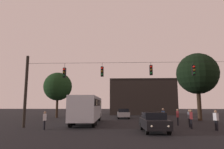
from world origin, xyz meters
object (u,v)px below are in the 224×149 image
at_px(car_near_right, 154,122).
at_px(pedestrian_trailing, 178,116).
at_px(car_far_left, 123,113).
at_px(pedestrian_near_bus, 190,117).
at_px(pedestrian_crossing_left, 163,116).
at_px(tree_left_silhouette, 58,87).
at_px(pedestrian_far_side, 191,118).
at_px(city_bus, 88,107).
at_px(pedestrian_crossing_right, 216,119).
at_px(pedestrian_crossing_center, 45,119).
at_px(tree_behind_building, 197,74).

relative_size(car_near_right, pedestrian_trailing, 2.58).
bearing_deg(car_near_right, car_far_left, 97.92).
distance_m(car_near_right, pedestrian_near_bus, 5.28).
height_order(car_far_left, pedestrian_near_bus, pedestrian_near_bus).
xyz_separation_m(pedestrian_crossing_left, tree_left_silhouette, (-14.93, 14.17, 4.21)).
bearing_deg(pedestrian_far_side, car_near_right, -146.78).
bearing_deg(car_far_left, pedestrian_far_side, -66.45).
height_order(car_far_left, pedestrian_crossing_left, pedestrian_crossing_left).
bearing_deg(car_near_right, pedestrian_crossing_left, 68.15).
distance_m(car_near_right, pedestrian_crossing_left, 4.01).
bearing_deg(tree_left_silhouette, city_bus, -56.85).
relative_size(pedestrian_crossing_left, pedestrian_crossing_right, 1.06).
height_order(pedestrian_crossing_left, pedestrian_near_bus, pedestrian_crossing_left).
xyz_separation_m(car_near_right, pedestrian_near_bus, (3.93, 3.51, 0.14)).
height_order(car_near_right, pedestrian_trailing, pedestrian_trailing).
xyz_separation_m(pedestrian_near_bus, pedestrian_trailing, (-0.65, 1.75, 0.02)).
xyz_separation_m(pedestrian_crossing_center, pedestrian_crossing_right, (14.52, -0.09, 0.08)).
height_order(car_far_left, tree_behind_building, tree_behind_building).
distance_m(pedestrian_crossing_left, tree_left_silhouette, 21.01).
xyz_separation_m(pedestrian_crossing_left, pedestrian_trailing, (1.80, 1.55, -0.05)).
height_order(pedestrian_crossing_right, pedestrian_far_side, pedestrian_far_side).
relative_size(car_near_right, pedestrian_far_side, 2.61).
bearing_deg(pedestrian_crossing_left, pedestrian_crossing_right, -34.48).
height_order(pedestrian_crossing_right, pedestrian_near_bus, pedestrian_crossing_right).
height_order(pedestrian_near_bus, pedestrian_far_side, pedestrian_far_side).
distance_m(pedestrian_crossing_center, pedestrian_trailing, 13.15).
distance_m(pedestrian_crossing_right, pedestrian_trailing, 4.63).
bearing_deg(tree_left_silhouette, pedestrian_crossing_right, -41.85).
bearing_deg(tree_left_silhouette, tree_behind_building, -14.42).
bearing_deg(tree_behind_building, pedestrian_crossing_left, -127.90).
xyz_separation_m(car_near_right, tree_behind_building, (8.19, 12.33, 5.66)).
distance_m(pedestrian_crossing_left, pedestrian_trailing, 2.37).
bearing_deg(car_far_left, pedestrian_near_bus, -63.93).
bearing_deg(pedestrian_crossing_right, tree_left_silhouette, 138.15).
distance_m(city_bus, car_far_left, 9.95).
xyz_separation_m(pedestrian_crossing_right, tree_left_silhouette, (-18.75, 16.79, 4.28)).
height_order(car_far_left, pedestrian_trailing, pedestrian_trailing).
relative_size(pedestrian_crossing_left, pedestrian_trailing, 1.05).
xyz_separation_m(pedestrian_near_bus, tree_behind_building, (4.26, 8.81, 5.52)).
bearing_deg(car_far_left, tree_behind_building, -20.06).
distance_m(car_near_right, tree_behind_building, 15.85).
height_order(car_near_right, tree_left_silhouette, tree_left_silhouette).
height_order(car_near_right, car_far_left, same).
bearing_deg(pedestrian_crossing_center, pedestrian_crossing_left, 13.32).
bearing_deg(car_near_right, city_bus, 131.92).
height_order(pedestrian_crossing_left, pedestrian_far_side, pedestrian_crossing_left).
distance_m(pedestrian_crossing_right, pedestrian_far_side, 2.08).
bearing_deg(pedestrian_far_side, tree_behind_building, 65.69).
distance_m(city_bus, tree_behind_building, 16.19).
xyz_separation_m(car_far_left, tree_left_silhouette, (-11.20, 1.75, 4.43)).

